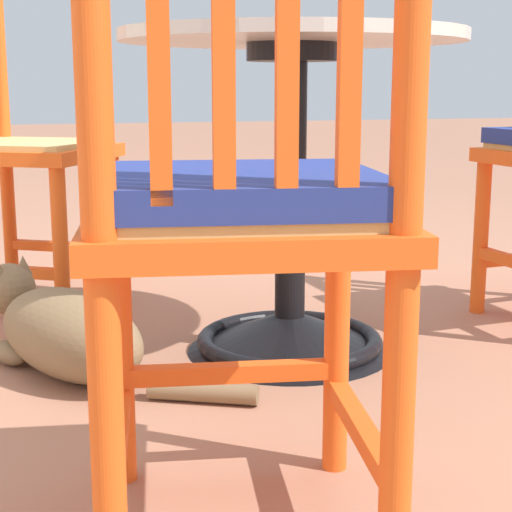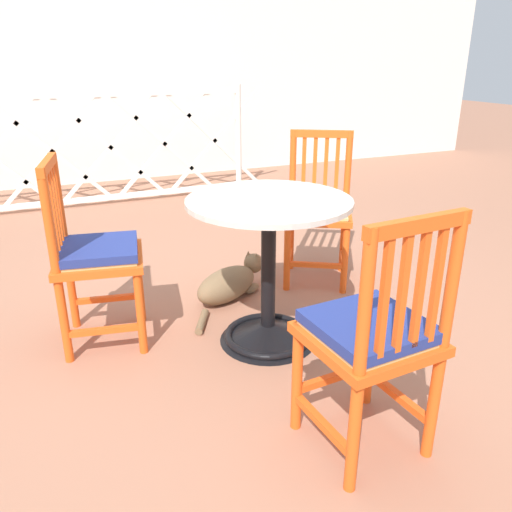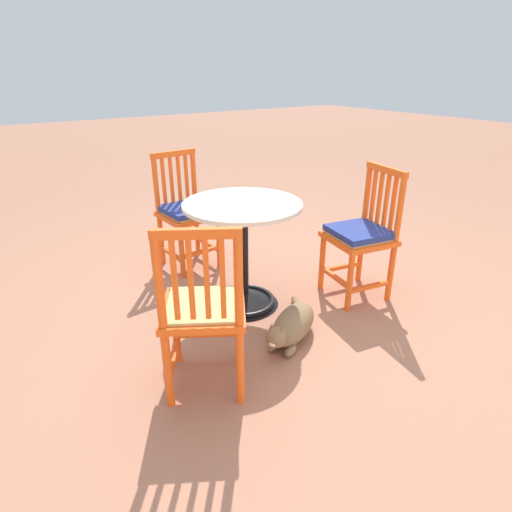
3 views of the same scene
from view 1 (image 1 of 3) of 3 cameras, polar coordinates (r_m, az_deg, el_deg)
The scene contains 5 objects.
ground_plane at distance 1.88m, azimuth 4.41°, elevation -7.43°, with size 24.00×24.00×0.00m, color #A36B51.
cafe_table at distance 1.90m, azimuth 2.37°, elevation 1.68°, with size 0.76×0.76×0.73m.
orange_chair_by_planter at distance 2.37m, azimuth -16.01°, elevation 6.88°, with size 0.55×0.55×0.91m.
orange_chair_near_fence at distance 1.06m, azimuth -0.98°, elevation 2.62°, with size 0.47×0.47×0.91m.
tabby_cat at distance 1.84m, azimuth -13.25°, elevation -5.00°, with size 0.58×0.53×0.23m.
Camera 1 is at (-1.65, 0.66, 0.61)m, focal length 58.17 mm.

